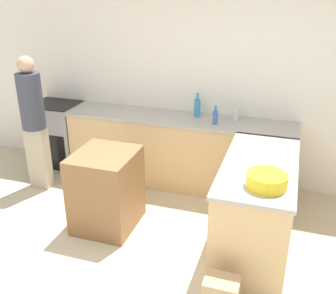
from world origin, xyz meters
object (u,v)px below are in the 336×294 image
(mixing_bowl, at_px, (267,180))
(water_bottle_blue, at_px, (215,117))
(vinegar_bottle_clear, at_px, (236,114))
(island_table, at_px, (106,190))
(person_by_range, at_px, (33,119))
(range_oven, at_px, (58,135))
(dish_soap_bottle, at_px, (197,107))

(mixing_bowl, height_order, water_bottle_blue, water_bottle_blue)
(mixing_bowl, distance_m, water_bottle_blue, 1.57)
(vinegar_bottle_clear, height_order, water_bottle_blue, water_bottle_blue)
(island_table, height_order, person_by_range, person_by_range)
(range_oven, height_order, dish_soap_bottle, dish_soap_bottle)
(island_table, xyz_separation_m, mixing_bowl, (1.67, -0.32, 0.56))
(range_oven, distance_m, dish_soap_bottle, 2.09)
(dish_soap_bottle, bearing_deg, range_oven, -176.84)
(island_table, relative_size, water_bottle_blue, 3.79)
(water_bottle_blue, height_order, person_by_range, person_by_range)
(vinegar_bottle_clear, distance_m, water_bottle_blue, 0.30)
(range_oven, bearing_deg, vinegar_bottle_clear, 2.75)
(vinegar_bottle_clear, distance_m, person_by_range, 2.50)
(range_oven, distance_m, mixing_bowl, 3.39)
(dish_soap_bottle, distance_m, water_bottle_blue, 0.34)
(mixing_bowl, bearing_deg, range_oven, 153.67)
(island_table, bearing_deg, person_by_range, 156.80)
(range_oven, bearing_deg, water_bottle_blue, -2.30)
(range_oven, height_order, person_by_range, person_by_range)
(island_table, xyz_separation_m, dish_soap_bottle, (0.67, 1.28, 0.62))
(mixing_bowl, bearing_deg, island_table, 169.08)
(island_table, bearing_deg, vinegar_bottle_clear, 47.90)
(water_bottle_blue, bearing_deg, vinegar_bottle_clear, 43.99)
(range_oven, relative_size, person_by_range, 0.55)
(range_oven, relative_size, vinegar_bottle_clear, 4.72)
(mixing_bowl, bearing_deg, person_by_range, 163.70)
(vinegar_bottle_clear, bearing_deg, dish_soap_bottle, -178.92)
(vinegar_bottle_clear, height_order, dish_soap_bottle, dish_soap_bottle)
(dish_soap_bottle, height_order, person_by_range, person_by_range)
(vinegar_bottle_clear, bearing_deg, range_oven, -177.25)
(vinegar_bottle_clear, height_order, person_by_range, person_by_range)
(island_table, height_order, mixing_bowl, mixing_bowl)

